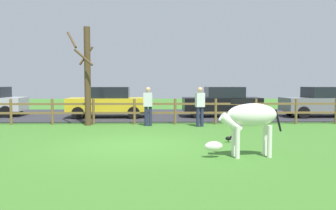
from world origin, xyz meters
TOP-DOWN VIEW (x-y plane):
  - ground_plane at (0.00, 0.00)m, footprint 60.00×60.00m
  - parking_asphalt at (0.00, 9.30)m, footprint 28.00×7.40m
  - paddock_fence at (-0.34, 5.00)m, footprint 21.43×0.11m
  - bare_tree at (-2.33, 4.72)m, footprint 1.26×1.32m
  - zebra at (2.93, -1.63)m, footprint 1.94×0.60m
  - crow_on_grass at (2.87, 0.42)m, footprint 0.21×0.10m
  - parked_car_yellow at (-1.88, 7.69)m, footprint 4.07×2.02m
  - parked_car_grey at (9.25, 7.76)m, footprint 4.06×2.00m
  - parked_car_black at (4.03, 7.98)m, footprint 4.03×1.94m
  - visitor_left_of_tree at (2.43, 4.20)m, footprint 0.41×0.31m
  - visitor_right_of_tree at (0.27, 4.50)m, footprint 0.39×0.27m

SIDE VIEW (x-z plane):
  - ground_plane at x=0.00m, z-range 0.00..0.00m
  - parking_asphalt at x=0.00m, z-range 0.00..0.05m
  - crow_on_grass at x=2.87m, z-range 0.02..0.23m
  - paddock_fence at x=-0.34m, z-range 0.08..1.20m
  - parked_car_yellow at x=-1.88m, z-range 0.06..1.62m
  - parked_car_grey at x=9.25m, z-range 0.06..1.62m
  - parked_car_black at x=4.03m, z-range 0.06..1.62m
  - visitor_left_of_tree at x=2.43m, z-range 0.09..1.73m
  - visitor_right_of_tree at x=0.27m, z-range 0.09..1.73m
  - zebra at x=2.93m, z-range 0.22..1.63m
  - bare_tree at x=-2.33m, z-range 0.10..4.27m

